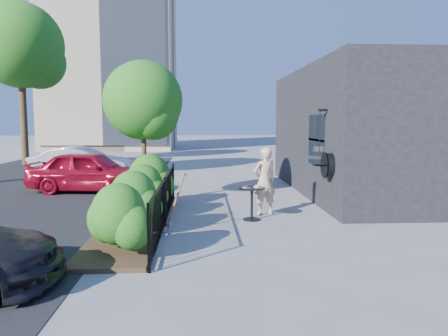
{
  "coord_description": "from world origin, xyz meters",
  "views": [
    {
      "loc": [
        -0.69,
        -9.56,
        2.34
      ],
      "look_at": [
        -0.14,
        0.87,
        1.2
      ],
      "focal_mm": 35.0,
      "sensor_mm": 36.0,
      "label": 1
    }
  ],
  "objects": [
    {
      "name": "cafe_table",
      "position": [
        0.49,
        0.5,
        0.54
      ],
      "size": [
        0.62,
        0.62,
        0.83
      ],
      "rotation": [
        0.0,
        0.0,
        0.4
      ],
      "color": "black",
      "rests_on": "ground"
    },
    {
      "name": "fence",
      "position": [
        -1.5,
        0.0,
        0.56
      ],
      "size": [
        0.05,
        6.05,
        1.1
      ],
      "color": "black",
      "rests_on": "ground"
    },
    {
      "name": "car_red",
      "position": [
        -4.31,
        4.82,
        0.68
      ],
      "size": [
        4.14,
        2.04,
        1.36
      ],
      "primitive_type": "imported",
      "rotation": [
        0.0,
        0.0,
        1.46
      ],
      "color": "#A40D25",
      "rests_on": "ground"
    },
    {
      "name": "shovel",
      "position": [
        -1.25,
        -0.61,
        0.57
      ],
      "size": [
        0.44,
        0.17,
        1.3
      ],
      "color": "brown",
      "rests_on": "ground"
    },
    {
      "name": "car_silver",
      "position": [
        -5.42,
        7.92,
        0.65
      ],
      "size": [
        3.97,
        1.52,
        1.29
      ],
      "primitive_type": "imported",
      "rotation": [
        0.0,
        0.0,
        1.53
      ],
      "color": "silver",
      "rests_on": "ground"
    },
    {
      "name": "shrubs",
      "position": [
        -2.1,
        0.1,
        0.7
      ],
      "size": [
        1.1,
        5.6,
        1.24
      ],
      "color": "#1E5F15",
      "rests_on": "ground"
    },
    {
      "name": "woman",
      "position": [
        0.88,
        1.12,
        0.84
      ],
      "size": [
        0.72,
        0.6,
        1.69
      ],
      "primitive_type": "imported",
      "rotation": [
        0.0,
        0.0,
        3.52
      ],
      "color": "tan",
      "rests_on": "ground"
    },
    {
      "name": "street_tree_far",
      "position": [
        -9.94,
        13.96,
        5.92
      ],
      "size": [
        4.4,
        4.4,
        8.28
      ],
      "color": "#3F2B19",
      "rests_on": "ground"
    },
    {
      "name": "planting_bed",
      "position": [
        -2.2,
        0.0,
        0.04
      ],
      "size": [
        1.3,
        6.0,
        0.08
      ],
      "primitive_type": "cube",
      "color": "#382616",
      "rests_on": "ground"
    },
    {
      "name": "patio_tree",
      "position": [
        -2.24,
        2.76,
        2.76
      ],
      "size": [
        2.2,
        2.2,
        3.94
      ],
      "color": "#3F2B19",
      "rests_on": "ground"
    },
    {
      "name": "ground",
      "position": [
        0.0,
        0.0,
        0.0
      ],
      "size": [
        120.0,
        120.0,
        0.0
      ],
      "primitive_type": "plane",
      "color": "gray",
      "rests_on": "ground"
    },
    {
      "name": "shop_building",
      "position": [
        5.5,
        4.5,
        2.0
      ],
      "size": [
        6.22,
        9.0,
        4.0
      ],
      "color": "black",
      "rests_on": "ground"
    }
  ]
}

